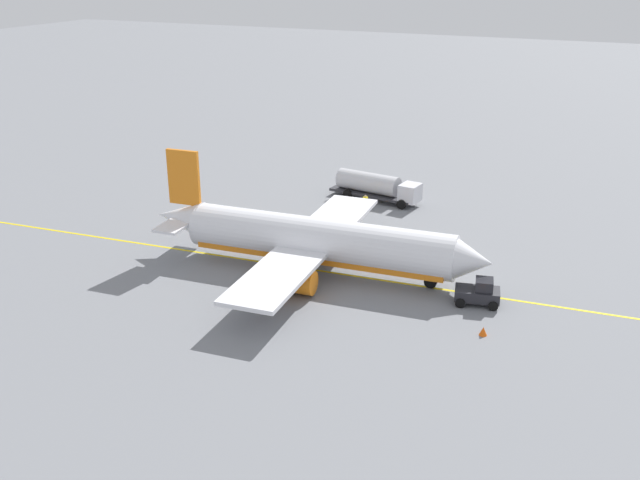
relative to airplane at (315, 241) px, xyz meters
The scene contains 7 objects.
ground_plane 2.84m from the airplane, ahead, with size 400.00×400.00×0.00m, color slate.
airplane is the anchor object (origin of this frame).
fuel_tanker 21.09m from the airplane, 95.13° to the left, with size 11.14×4.06×3.15m.
pushback_tug 15.06m from the airplane, ahead, with size 3.94×2.97×2.20m.
refueling_worker 17.67m from the airplane, 96.02° to the left, with size 0.63×0.57×1.71m.
safety_cone_nose 17.63m from the airplane, 19.20° to the right, with size 0.62×0.62×0.69m, color #F2590F.
taxi_line_marking 2.84m from the airplane, ahead, with size 80.40×0.30×0.01m, color yellow.
Camera 1 is at (24.56, -54.59, 26.80)m, focal length 40.74 mm.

